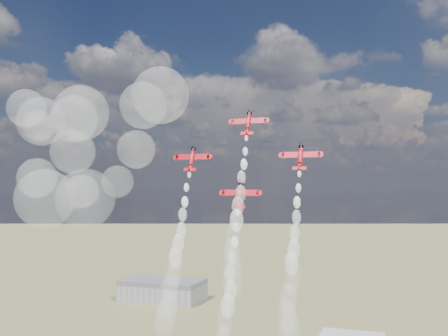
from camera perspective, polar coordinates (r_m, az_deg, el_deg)
hangar at (r=339.64m, az=-6.69°, el=-13.04°), size 50.00×28.00×13.00m
plane_lead at (r=151.31m, az=2.65°, el=4.95°), size 10.60×4.82×7.23m
plane_left at (r=151.90m, az=-3.52°, el=1.02°), size 10.60×4.82×7.23m
plane_right at (r=142.70m, az=8.31°, el=1.23°), size 10.60×4.82×7.23m
plane_slot at (r=142.42m, az=1.73°, el=-2.94°), size 10.60×4.82×7.23m
smoke_trail_lead at (r=138.05m, az=1.06°, el=-8.77°), size 5.71×18.45×41.08m
smoke_trail_left at (r=141.60m, az=-5.82°, el=-12.79°), size 5.28×18.74×40.57m
smoke_trail_right at (r=131.83m, az=7.24°, el=-13.63°), size 5.89×17.49×40.92m
drifted_smoke_cloud at (r=174.61m, az=-15.44°, el=2.03°), size 67.69×31.29×48.91m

